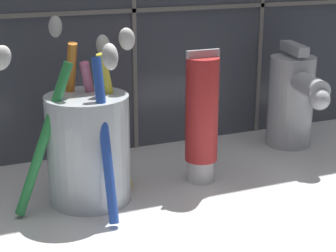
% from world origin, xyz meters
% --- Properties ---
extents(sink_counter, '(0.70, 0.35, 0.02)m').
position_xyz_m(sink_counter, '(0.00, 0.00, 0.01)').
color(sink_counter, white).
rests_on(sink_counter, ground).
extents(toothbrush_cup, '(0.15, 0.15, 0.18)m').
position_xyz_m(toothbrush_cup, '(-0.08, 0.04, 0.08)').
color(toothbrush_cup, silver).
rests_on(toothbrush_cup, sink_counter).
extents(toothpaste_tube, '(0.04, 0.03, 0.14)m').
position_xyz_m(toothpaste_tube, '(0.05, 0.04, 0.09)').
color(toothpaste_tube, white).
rests_on(toothpaste_tube, sink_counter).
extents(sink_faucet, '(0.06, 0.12, 0.13)m').
position_xyz_m(sink_faucet, '(0.20, 0.10, 0.08)').
color(sink_faucet, silver).
rests_on(sink_faucet, sink_counter).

